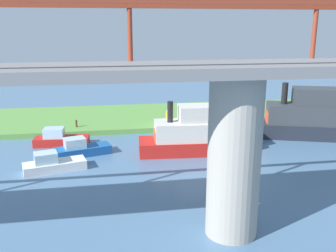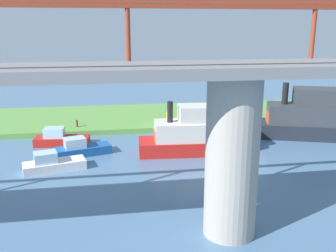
{
  "view_description": "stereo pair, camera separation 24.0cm",
  "coord_description": "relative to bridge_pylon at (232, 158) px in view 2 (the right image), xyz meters",
  "views": [
    {
      "loc": [
        6.35,
        35.52,
        10.22
      ],
      "look_at": [
        1.24,
        5.0,
        2.0
      ],
      "focal_mm": 40.42,
      "sensor_mm": 36.0,
      "label": 1
    },
    {
      "loc": [
        6.11,
        35.56,
        10.22
      ],
      "look_at": [
        1.24,
        5.0,
        2.0
      ],
      "focal_mm": 40.42,
      "sensor_mm": 36.0,
      "label": 2
    }
  ],
  "objects": [
    {
      "name": "ground_plane",
      "position": [
        -0.34,
        -18.98,
        -4.03
      ],
      "size": [
        160.0,
        160.0,
        0.0
      ],
      "primitive_type": "plane",
      "color": "#4C7093"
    },
    {
      "name": "grassy_bank",
      "position": [
        -0.34,
        -24.98,
        -3.78
      ],
      "size": [
        80.0,
        12.0,
        0.5
      ],
      "primitive_type": "cube",
      "color": "#5B9342",
      "rests_on": "ground"
    },
    {
      "name": "bridge_pylon",
      "position": [
        0.0,
        0.0,
        0.0
      ],
      "size": [
        2.59,
        2.59,
        8.07
      ],
      "primitive_type": "cylinder",
      "color": "#9E998E",
      "rests_on": "ground"
    },
    {
      "name": "bridge_span",
      "position": [
        0.0,
        -0.02,
        4.53
      ],
      "size": [
        66.72,
        4.3,
        3.25
      ],
      "color": "slate",
      "rests_on": "bridge_pylon"
    },
    {
      "name": "person_on_bank",
      "position": [
        -0.17,
        -20.71,
        -2.83
      ],
      "size": [
        0.5,
        0.5,
        1.39
      ],
      "color": "#2D334C",
      "rests_on": "grassy_bank"
    },
    {
      "name": "mooring_post",
      "position": [
        9.0,
        -20.67,
        -3.18
      ],
      "size": [
        0.2,
        0.2,
        0.71
      ],
      "primitive_type": "cylinder",
      "color": "brown",
      "rests_on": "grassy_bank"
    },
    {
      "name": "motorboat_red",
      "position": [
        -12.76,
        -15.36,
        -2.14
      ],
      "size": [
        10.56,
        6.28,
        5.12
      ],
      "color": "#1E232D",
      "rests_on": "ground"
    },
    {
      "name": "pontoon_yellow",
      "position": [
        8.19,
        -13.46,
        -3.5
      ],
      "size": [
        4.76,
        2.79,
        1.5
      ],
      "color": "#195199",
      "rests_on": "ground"
    },
    {
      "name": "motorboat_white",
      "position": [
        10.02,
        -10.25,
        -3.51
      ],
      "size": [
        4.62,
        2.58,
        1.46
      ],
      "color": "white",
      "rests_on": "ground"
    },
    {
      "name": "skiff_small",
      "position": [
        10.16,
        -16.51,
        -3.47
      ],
      "size": [
        4.81,
        2.01,
        1.57
      ],
      "color": "red",
      "rests_on": "ground"
    },
    {
      "name": "houseboat_blue",
      "position": [
        -1.07,
        -12.64,
        -2.42
      ],
      "size": [
        8.69,
        3.4,
        4.36
      ],
      "color": "red",
      "rests_on": "ground"
    }
  ]
}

